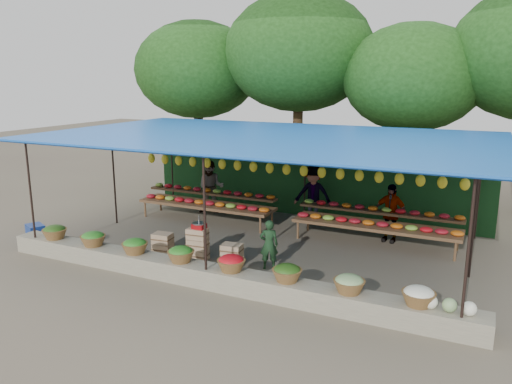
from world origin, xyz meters
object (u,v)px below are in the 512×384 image
at_px(vendor_seated, 269,245).
at_px(blue_crate_front, 38,240).
at_px(crate_counter, 197,247).
at_px(weighing_scale, 199,225).
at_px(blue_crate_back, 35,230).

distance_m(vendor_seated, blue_crate_front, 6.02).
distance_m(crate_counter, weighing_scale, 0.54).
bearing_deg(vendor_seated, weighing_scale, -16.34).
bearing_deg(weighing_scale, blue_crate_back, -175.90).
distance_m(crate_counter, blue_crate_front, 4.24).
bearing_deg(vendor_seated, crate_counter, -16.63).
distance_m(weighing_scale, blue_crate_front, 4.37).
relative_size(weighing_scale, vendor_seated, 0.29).
bearing_deg(vendor_seated, blue_crate_front, -12.27).
relative_size(weighing_scale, blue_crate_front, 0.60).
bearing_deg(blue_crate_front, crate_counter, -1.72).
height_order(crate_counter, blue_crate_front, crate_counter).
height_order(weighing_scale, vendor_seated, vendor_seated).
height_order(weighing_scale, blue_crate_back, weighing_scale).
bearing_deg(crate_counter, vendor_seated, 6.27).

